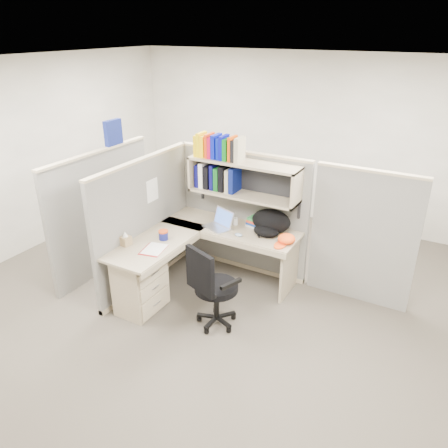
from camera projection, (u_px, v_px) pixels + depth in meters
The scene contains 14 objects.
ground at pixel (208, 298), 5.33m from camera, with size 6.00×6.00×0.00m, color #363029.
room_shell at pixel (206, 171), 4.66m from camera, with size 6.00×6.00×6.00m.
cubicle at pixel (201, 212), 5.47m from camera, with size 3.79×1.84×1.95m.
desk at pixel (165, 269), 5.10m from camera, with size 1.74×1.75×0.73m.
laptop at pixel (217, 220), 5.39m from camera, with size 0.33×0.33×0.24m, color silver, non-canonical shape.
backpack at pixel (269, 223), 5.24m from camera, with size 0.49×0.38×0.29m, color black, non-canonical shape.
orange_cap at pixel (287, 239), 5.05m from camera, with size 0.20×0.24×0.11m, color #FF5016, non-canonical shape.
snack_canister at pixel (163, 235), 5.14m from camera, with size 0.12×0.12×0.11m.
tissue_box at pixel (125, 238), 5.00m from camera, with size 0.11×0.11×0.17m, color #9F835A, non-canonical shape.
mouse at pixel (239, 235), 5.23m from camera, with size 0.10×0.07×0.04m, color #8CA8C6.
paper_cup at pixel (235, 221), 5.53m from camera, with size 0.06×0.06×0.09m, color white.
book_stack at pixel (256, 221), 5.51m from camera, with size 0.18×0.24×0.12m, color gray, non-canonical shape.
loose_paper at pixel (154, 249), 4.94m from camera, with size 0.22×0.29×0.00m, color white, non-canonical shape.
task_chair at pixel (213, 299), 4.71m from camera, with size 0.57×0.53×0.99m.
Camera 1 is at (2.35, -3.81, 3.04)m, focal length 35.00 mm.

